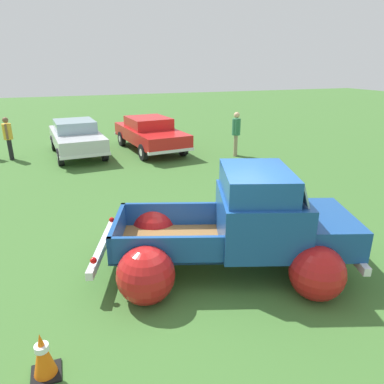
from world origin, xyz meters
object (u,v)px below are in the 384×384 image
at_px(show_car_0, 76,137).
at_px(spectator_1, 8,136).
at_px(show_car_1, 150,133).
at_px(spectator_0, 236,131).
at_px(lane_cone_0, 43,355).
at_px(vintage_pickup_truck, 245,230).

height_order(show_car_0, spectator_1, spectator_1).
distance_m(show_car_1, spectator_0, 3.80).
distance_m(show_car_0, spectator_1, 2.56).
bearing_deg(lane_cone_0, show_car_1, 69.93).
distance_m(spectator_0, spectator_1, 9.08).
xyz_separation_m(show_car_1, spectator_1, (-5.63, 0.35, 0.17)).
distance_m(spectator_0, lane_cone_0, 11.68).
bearing_deg(spectator_0, vintage_pickup_truck, -90.06).
bearing_deg(spectator_0, spectator_1, -170.52).
relative_size(spectator_1, lane_cone_0, 2.67).
xyz_separation_m(show_car_0, spectator_0, (6.17, -2.40, 0.25)).
relative_size(spectator_0, spectator_1, 1.07).
xyz_separation_m(vintage_pickup_truck, lane_cone_0, (-3.48, -1.38, -0.45)).
relative_size(vintage_pickup_truck, spectator_1, 2.97).
relative_size(show_car_1, lane_cone_0, 7.74).
distance_m(show_car_0, lane_cone_0, 11.60).
xyz_separation_m(vintage_pickup_truck, spectator_0, (3.76, 7.76, 0.28)).
distance_m(show_car_0, show_car_1, 3.08).
relative_size(vintage_pickup_truck, spectator_0, 2.78).
bearing_deg(spectator_1, show_car_0, 176.82).
bearing_deg(show_car_1, vintage_pickup_truck, -10.51).
height_order(spectator_0, spectator_1, spectator_0).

